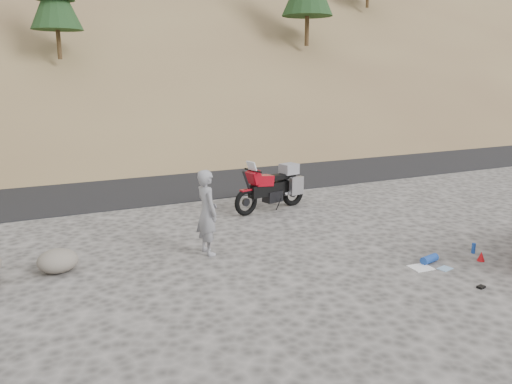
% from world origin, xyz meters
% --- Properties ---
extents(ground, '(140.00, 140.00, 0.00)m').
position_xyz_m(ground, '(0.00, 0.00, 0.00)').
color(ground, '#403E3B').
rests_on(ground, ground).
extents(road, '(120.00, 7.00, 0.05)m').
position_xyz_m(road, '(0.00, 9.00, 0.00)').
color(road, black).
rests_on(road, ground).
extents(motorcycle, '(2.38, 1.04, 1.44)m').
position_xyz_m(motorcycle, '(0.33, 3.77, 0.61)').
color(motorcycle, black).
rests_on(motorcycle, ground).
extents(man, '(0.47, 0.67, 1.76)m').
position_xyz_m(man, '(-2.48, 1.29, 0.00)').
color(man, gray).
rests_on(man, ground).
extents(small_rock, '(0.83, 0.77, 0.44)m').
position_xyz_m(small_rock, '(-5.35, 1.54, 0.22)').
color(small_rock, '#545148').
rests_on(small_rock, ground).
extents(gear_white_cloth, '(0.42, 0.38, 0.01)m').
position_xyz_m(gear_white_cloth, '(0.91, -1.21, 0.01)').
color(gear_white_cloth, white).
rests_on(gear_white_cloth, ground).
extents(gear_blue_mat, '(0.43, 0.24, 0.16)m').
position_xyz_m(gear_blue_mat, '(1.24, -1.09, 0.08)').
color(gear_blue_mat, '#183E93').
rests_on(gear_blue_mat, ground).
extents(gear_bottle, '(0.09, 0.09, 0.22)m').
position_xyz_m(gear_bottle, '(2.47, -1.06, 0.11)').
color(gear_bottle, '#183E93').
rests_on(gear_bottle, ground).
extents(gear_funnel, '(0.16, 0.16, 0.19)m').
position_xyz_m(gear_funnel, '(2.25, -1.44, 0.10)').
color(gear_funnel, '#AB0B0F').
rests_on(gear_funnel, ground).
extents(gear_glove_a, '(0.15, 0.12, 0.04)m').
position_xyz_m(gear_glove_a, '(1.19, -2.36, 0.02)').
color(gear_glove_a, black).
rests_on(gear_glove_a, ground).
extents(gear_blue_cloth, '(0.31, 0.26, 0.01)m').
position_xyz_m(gear_blue_cloth, '(1.29, -1.44, 0.01)').
color(gear_blue_cloth, '#7DA0C1').
rests_on(gear_blue_cloth, ground).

